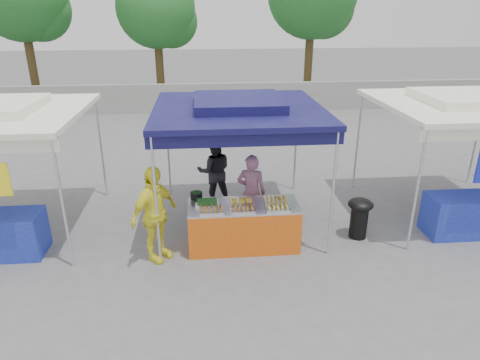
{
  "coord_description": "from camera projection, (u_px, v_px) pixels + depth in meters",
  "views": [
    {
      "loc": [
        -0.7,
        -7.02,
        4.16
      ],
      "look_at": [
        0.0,
        0.6,
        1.05
      ],
      "focal_mm": 32.0,
      "sensor_mm": 36.0,
      "label": 1
    }
  ],
  "objects": [
    {
      "name": "food_tray_fm",
      "position": [
        243.0,
        209.0,
        7.46
      ],
      "size": [
        0.42,
        0.3,
        0.07
      ],
      "color": "silver",
      "rests_on": "vendor_table"
    },
    {
      "name": "cooking_pot",
      "position": [
        196.0,
        196.0,
        7.91
      ],
      "size": [
        0.22,
        0.22,
        0.13
      ],
      "primitive_type": "cylinder",
      "color": "black",
      "rests_on": "vendor_table"
    },
    {
      "name": "main_canopy",
      "position": [
        238.0,
        108.0,
        8.11
      ],
      "size": [
        3.2,
        3.2,
        2.57
      ],
      "color": "silver",
      "rests_on": "ground_plane"
    },
    {
      "name": "vendor_table",
      "position": [
        243.0,
        226.0,
        7.85
      ],
      "size": [
        2.0,
        0.8,
        0.85
      ],
      "color": "#D65713",
      "rests_on": "ground_plane"
    },
    {
      "name": "food_tray_bm",
      "position": [
        242.0,
        201.0,
        7.75
      ],
      "size": [
        0.42,
        0.3,
        0.07
      ],
      "color": "silver",
      "rests_on": "vendor_table"
    },
    {
      "name": "food_tray_fl",
      "position": [
        212.0,
        210.0,
        7.41
      ],
      "size": [
        0.42,
        0.3,
        0.07
      ],
      "color": "silver",
      "rests_on": "vendor_table"
    },
    {
      "name": "crate_stacked",
      "position": [
        262.0,
        211.0,
        8.37
      ],
      "size": [
        0.47,
        0.33,
        0.28
      ],
      "primitive_type": "cube",
      "color": "#1626B3",
      "rests_on": "crate_right"
    },
    {
      "name": "skewer_cup",
      "position": [
        231.0,
        207.0,
        7.5
      ],
      "size": [
        0.07,
        0.07,
        0.09
      ],
      "primitive_type": "cylinder",
      "color": "silver",
      "rests_on": "vendor_table"
    },
    {
      "name": "customer_person",
      "position": [
        154.0,
        215.0,
        7.29
      ],
      "size": [
        0.97,
        1.05,
        1.73
      ],
      "primitive_type": "imported",
      "rotation": [
        0.0,
        0.0,
        0.89
      ],
      "color": "#F8F137",
      "rests_on": "ground_plane"
    },
    {
      "name": "crate_right",
      "position": [
        262.0,
        224.0,
        8.49
      ],
      "size": [
        0.51,
        0.36,
        0.31
      ],
      "primitive_type": "cube",
      "color": "#1626B3",
      "rests_on": "ground_plane"
    },
    {
      "name": "food_tray_bl",
      "position": [
        207.0,
        203.0,
        7.7
      ],
      "size": [
        0.42,
        0.3,
        0.07
      ],
      "color": "silver",
      "rests_on": "vendor_table"
    },
    {
      "name": "crate_left",
      "position": [
        213.0,
        223.0,
        8.54
      ],
      "size": [
        0.48,
        0.34,
        0.29
      ],
      "primitive_type": "cube",
      "color": "#1626B3",
      "rests_on": "ground_plane"
    },
    {
      "name": "food_tray_br",
      "position": [
        276.0,
        200.0,
        7.79
      ],
      "size": [
        0.42,
        0.3,
        0.07
      ],
      "color": "silver",
      "rests_on": "vendor_table"
    },
    {
      "name": "food_tray_fr",
      "position": [
        277.0,
        208.0,
        7.51
      ],
      "size": [
        0.42,
        0.3,
        0.07
      ],
      "color": "silver",
      "rests_on": "vendor_table"
    },
    {
      "name": "back_wall",
      "position": [
        218.0,
        98.0,
        18.03
      ],
      "size": [
        40.0,
        0.25,
        1.2
      ],
      "primitive_type": "cube",
      "color": "gray",
      "rests_on": "ground_plane"
    },
    {
      "name": "neighbor_stall_right",
      "position": [
        468.0,
        147.0,
        8.41
      ],
      "size": [
        3.2,
        3.2,
        2.57
      ],
      "color": "silver",
      "rests_on": "ground_plane"
    },
    {
      "name": "wok_burner",
      "position": [
        360.0,
        215.0,
        8.16
      ],
      "size": [
        0.48,
        0.48,
        0.81
      ],
      "rotation": [
        0.0,
        0.0,
        0.4
      ],
      "color": "black",
      "rests_on": "ground_plane"
    },
    {
      "name": "helper_man",
      "position": [
        214.0,
        171.0,
        9.42
      ],
      "size": [
        0.8,
        0.64,
        1.59
      ],
      "primitive_type": "imported",
      "rotation": [
        0.0,
        0.0,
        3.19
      ],
      "color": "black",
      "rests_on": "ground_plane"
    },
    {
      "name": "vendor_woman",
      "position": [
        251.0,
        192.0,
        8.37
      ],
      "size": [
        0.65,
        0.51,
        1.56
      ],
      "primitive_type": "imported",
      "rotation": [
        0.0,
        0.0,
        2.87
      ],
      "color": "#986084",
      "rests_on": "ground_plane"
    },
    {
      "name": "ground_plane",
      "position": [
        243.0,
        243.0,
        8.11
      ],
      "size": [
        80.0,
        80.0,
        0.0
      ],
      "primitive_type": "plane",
      "color": "slate"
    },
    {
      "name": "tree_1",
      "position": [
        159.0,
        12.0,
        18.34
      ],
      "size": [
        3.44,
        3.36,
        5.78
      ],
      "color": "#47381B",
      "rests_on": "ground_plane"
    }
  ]
}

